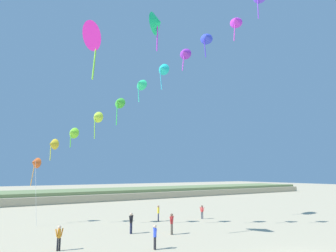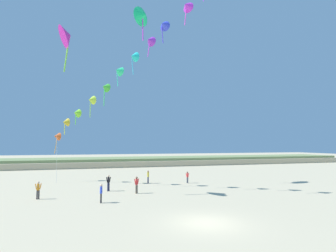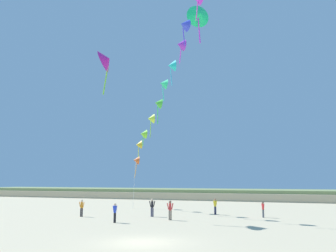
# 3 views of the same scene
# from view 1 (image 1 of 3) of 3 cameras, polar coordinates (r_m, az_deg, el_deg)

# --- Properties ---
(dune_ridge) EXTENTS (120.00, 13.48, 1.83)m
(dune_ridge) POSITION_cam_1_polar(r_m,az_deg,el_deg) (60.99, -17.33, -12.46)
(dune_ridge) COLOR #BFAE8B
(dune_ridge) RESTS_ON ground
(person_near_left) EXTENTS (0.35, 0.48, 1.50)m
(person_near_left) POSITION_cam_1_polar(r_m,az_deg,el_deg) (35.17, 6.50, -15.79)
(person_near_left) COLOR #474C56
(person_near_left) RESTS_ON ground
(person_near_right) EXTENTS (0.57, 0.22, 1.63)m
(person_near_right) POSITION_cam_1_polar(r_m,az_deg,el_deg) (22.52, -20.04, -19.10)
(person_near_right) COLOR black
(person_near_right) RESTS_ON ground
(person_mid_center) EXTENTS (0.57, 0.38, 1.74)m
(person_mid_center) POSITION_cam_1_polar(r_m,az_deg,el_deg) (27.01, -7.04, -17.61)
(person_mid_center) COLOR #282D4C
(person_mid_center) RESTS_ON ground
(person_far_left) EXTENTS (0.36, 0.54, 1.66)m
(person_far_left) POSITION_cam_1_polar(r_m,az_deg,el_deg) (33.29, -1.85, -16.08)
(person_far_left) COLOR #282D4C
(person_far_left) RESTS_ON ground
(person_far_right) EXTENTS (0.22, 0.57, 1.62)m
(person_far_right) POSITION_cam_1_polar(r_m,az_deg,el_deg) (21.63, -2.51, -20.06)
(person_far_right) COLOR black
(person_far_right) RESTS_ON ground
(person_far_center) EXTENTS (0.58, 0.34, 1.72)m
(person_far_center) POSITION_cam_1_polar(r_m,az_deg,el_deg) (26.48, 0.70, -17.88)
(person_far_center) COLOR #726656
(person_far_center) RESTS_ON ground
(kite_banner_string) EXTENTS (19.97, 24.15, 24.59)m
(kite_banner_string) POSITION_cam_1_polar(r_m,az_deg,el_deg) (28.43, 0.80, 12.11)
(kite_banner_string) COLOR #DF5D24
(large_kite_low_lead) EXTENTS (2.63, 2.24, 4.56)m
(large_kite_low_lead) POSITION_cam_1_polar(r_m,az_deg,el_deg) (35.40, -2.05, 19.03)
(large_kite_low_lead) COLOR #1BE379
(large_kite_mid_trail) EXTENTS (2.11, 2.67, 4.95)m
(large_kite_mid_trail) POSITION_cam_1_polar(r_m,az_deg,el_deg) (25.51, -13.65, 16.39)
(large_kite_mid_trail) COLOR #D2209D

